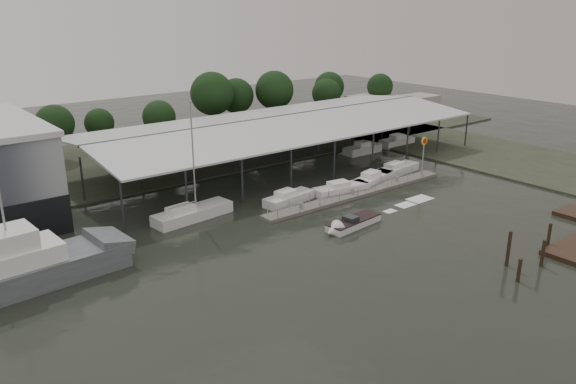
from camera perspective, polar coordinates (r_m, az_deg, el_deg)
ground at (r=52.36m, az=3.29°, el=-6.41°), size 200.00×200.00×0.00m
land_strip_far at (r=86.40m, az=-15.53°, el=3.12°), size 140.00×30.00×0.30m
land_strip_east at (r=91.81m, az=20.47°, el=3.51°), size 20.00×60.00×0.30m
covered_boat_shed at (r=81.48m, az=-0.76°, el=7.26°), size 58.24×24.00×6.96m
floating_dock at (r=68.68m, az=7.14°, el=-0.17°), size 28.00×2.00×1.40m
shell_fuel_sign at (r=76.39m, az=13.62°, el=4.28°), size 1.10×0.18×5.55m
distant_commercial_buildings at (r=122.69m, az=10.21°, el=8.76°), size 22.00×8.00×4.00m
grey_trawler at (r=51.06m, az=-25.00°, el=-6.97°), size 17.23×5.97×8.84m
white_sailboat at (r=61.37m, az=-9.78°, el=-2.16°), size 9.31×3.55×12.97m
speedboat_underway at (r=58.63m, az=6.31°, el=-3.26°), size 18.41×3.88×2.00m
moored_cruiser_0 at (r=65.36m, az=0.06°, el=-0.62°), size 6.90×3.11×1.70m
moored_cruiser_1 at (r=68.89m, az=5.41°, el=0.31°), size 7.52×3.13×1.70m
moored_cruiser_2 at (r=73.49m, az=8.63°, el=1.35°), size 7.45×3.83×1.70m
moored_cruiser_3 at (r=78.12m, az=10.94°, el=2.26°), size 8.13×3.23×1.70m
mooring_pilings at (r=53.83m, az=25.16°, el=-6.31°), size 9.02×7.36×3.88m
horizon_tree_line at (r=102.67m, az=-3.90°, el=9.66°), size 72.20×10.55×11.20m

